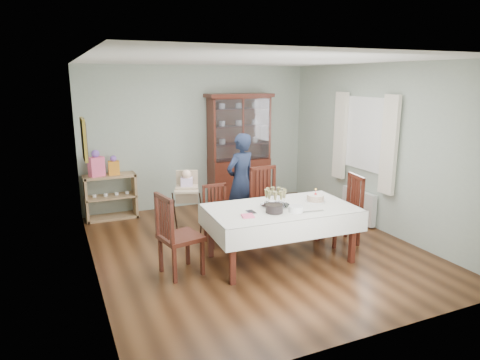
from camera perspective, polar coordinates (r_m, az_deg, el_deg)
floor at (r=6.47m, az=1.91°, el=-8.95°), size 5.00×5.00×0.00m
room_shell at (r=6.51m, az=-0.02°, el=6.73°), size 5.00×5.00×5.00m
dining_table at (r=5.95m, az=5.39°, el=-7.10°), size 2.05×1.24×0.76m
china_cabinet at (r=8.46m, az=-0.11°, el=4.32°), size 1.30×0.48×2.18m
sideboard at (r=7.98m, az=-16.84°, el=-2.14°), size 0.90×0.38×0.80m
picture_frame at (r=6.25m, az=-20.12°, el=5.13°), size 0.04×0.48×0.58m
window at (r=7.52m, az=16.47°, el=5.91°), size 0.04×1.02×1.22m
curtain_left at (r=7.04m, az=19.29°, el=4.39°), size 0.07×0.30×1.55m
curtain_right at (r=7.98m, az=13.22°, el=5.78°), size 0.07×0.30×1.55m
radiator at (r=7.74m, az=15.52°, el=-3.32°), size 0.10×0.80×0.55m
chair_far_left at (r=6.54m, az=-2.87°, el=-6.23°), size 0.40×0.40×0.89m
chair_far_right at (r=6.92m, az=3.78°, el=-4.65°), size 0.49×0.49×1.08m
chair_end_left at (r=5.59m, az=-8.05°, el=-9.28°), size 0.57×0.57×1.07m
chair_end_right at (r=6.74m, az=13.46°, el=-5.57°), size 0.54×0.54×1.05m
woman at (r=7.09m, az=0.10°, el=-0.15°), size 0.68×0.56×1.60m
high_chair at (r=6.94m, az=-7.01°, el=-3.86°), size 0.60×0.60×1.06m
champagne_tray at (r=5.84m, az=4.74°, el=-2.78°), size 0.41×0.41×0.25m
birthday_cake at (r=6.14m, az=10.02°, el=-2.41°), size 0.28×0.28×0.19m
plate_stack_dark at (r=5.58m, az=4.60°, el=-3.80°), size 0.25×0.25×0.11m
plate_stack_white at (r=5.64m, az=7.47°, el=-3.85°), size 0.22×0.22×0.08m
napkin_stack at (r=5.41m, az=1.04°, el=-4.80°), size 0.17×0.17×0.02m
cutlery at (r=5.57m, az=1.12°, el=-4.34°), size 0.13×0.18×0.01m
cake_knife at (r=5.69m, az=9.77°, el=-4.12°), size 0.30×0.06×0.01m
gift_bag_pink at (r=7.81m, az=-18.62°, el=1.96°), size 0.29×0.23×0.46m
gift_bag_orange at (r=7.85m, az=-16.47°, el=1.78°), size 0.19×0.14×0.35m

